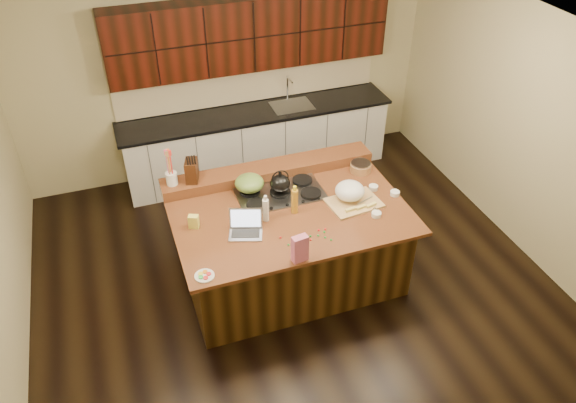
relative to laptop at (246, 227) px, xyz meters
name	(u,v)px	position (x,y,z in m)	size (l,w,h in m)	color
room	(290,176)	(0.52, 0.18, 0.37)	(5.52, 5.02, 2.72)	black
island	(290,244)	(0.52, 0.18, -0.52)	(2.40, 1.60, 0.92)	black
back_ledge	(269,170)	(0.52, 0.88, 0.00)	(2.40, 0.30, 0.12)	black
cooktop	(280,193)	(0.52, 0.48, -0.04)	(0.92, 0.52, 0.05)	gray
back_counter	(255,107)	(0.82, 2.40, 0.00)	(3.70, 0.66, 2.40)	silver
kettle	(280,183)	(0.52, 0.48, 0.08)	(0.22, 0.22, 0.19)	black
green_bowl	(249,183)	(0.22, 0.61, 0.07)	(0.31, 0.31, 0.17)	#57772F
laptop	(246,227)	(0.00, 0.00, 0.00)	(0.39, 0.34, 0.22)	#B7B7BC
oil_bottle	(295,201)	(0.56, 0.14, 0.08)	(0.07, 0.07, 0.27)	#C18822
vinegar_bottle	(266,210)	(0.24, 0.11, 0.07)	(0.06, 0.06, 0.25)	silver
wooden_tray	(351,194)	(1.17, 0.12, 0.04)	(0.57, 0.45, 0.22)	tan
ramekin_a	(376,214)	(1.32, -0.20, -0.04)	(0.10, 0.10, 0.04)	white
ramekin_b	(395,193)	(1.67, 0.06, -0.04)	(0.10, 0.10, 0.04)	white
ramekin_c	(373,187)	(1.50, 0.23, -0.04)	(0.10, 0.10, 0.04)	white
strainer_bowl	(361,168)	(1.52, 0.61, -0.01)	(0.24, 0.24, 0.09)	#996B3F
kitchen_timer	(374,209)	(1.32, -0.14, -0.02)	(0.08, 0.08, 0.07)	silver
pink_bag	(300,249)	(0.36, -0.56, 0.08)	(0.15, 0.08, 0.27)	#C55D7F
candy_plate	(204,276)	(-0.52, -0.48, -0.05)	(0.18, 0.18, 0.01)	white
package_box	(194,222)	(-0.46, 0.24, 0.01)	(0.10, 0.07, 0.14)	#DAD14D
utensil_crock	(172,178)	(-0.55, 0.88, 0.13)	(0.12, 0.12, 0.14)	white
knife_block	(192,171)	(-0.34, 0.88, 0.18)	(0.12, 0.20, 0.24)	black
gumdrop_0	(281,237)	(0.29, -0.21, -0.05)	(0.02, 0.02, 0.02)	red
gumdrop_1	(310,236)	(0.57, -0.29, -0.05)	(0.02, 0.02, 0.02)	#198C26
gumdrop_2	(298,245)	(0.41, -0.37, -0.05)	(0.02, 0.02, 0.02)	red
gumdrop_3	(325,237)	(0.69, -0.35, -0.05)	(0.02, 0.02, 0.02)	#198C26
gumdrop_4	(319,230)	(0.68, -0.23, -0.05)	(0.02, 0.02, 0.02)	red
gumdrop_5	(318,235)	(0.64, -0.30, -0.05)	(0.02, 0.02, 0.02)	#198C26
gumdrop_6	(325,229)	(0.74, -0.24, -0.05)	(0.02, 0.02, 0.02)	red
gumdrop_7	(299,248)	(0.41, -0.41, -0.05)	(0.02, 0.02, 0.02)	#198C26
gumdrop_8	(293,247)	(0.36, -0.38, -0.05)	(0.02, 0.02, 0.02)	red
gumdrop_9	(324,232)	(0.72, -0.27, -0.05)	(0.02, 0.02, 0.02)	#198C26
gumdrop_10	(311,240)	(0.55, -0.34, -0.05)	(0.02, 0.02, 0.02)	red
gumdrop_11	(331,240)	(0.73, -0.40, -0.05)	(0.02, 0.02, 0.02)	#198C26
gumdrop_12	(299,238)	(0.45, -0.28, -0.05)	(0.02, 0.02, 0.02)	red
gumdrop_13	(288,245)	(0.32, -0.33, -0.05)	(0.02, 0.02, 0.02)	#198C26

